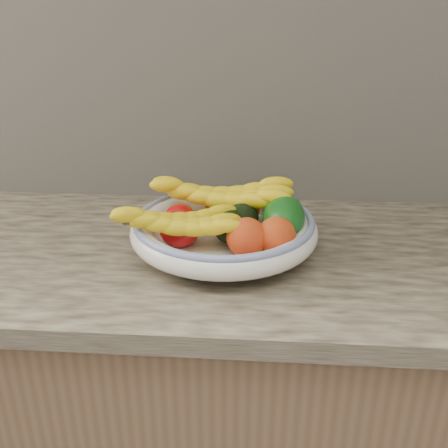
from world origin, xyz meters
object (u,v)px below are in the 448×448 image
fruit_bowl (224,229)px  green_mango (283,218)px  banana_bunch_back (220,199)px  banana_bunch_front (177,226)px

fruit_bowl → green_mango: green_mango is taller
banana_bunch_back → banana_bunch_front: 0.16m
fruit_bowl → banana_bunch_back: banana_bunch_back is taller
green_mango → banana_bunch_back: same height
banana_bunch_front → banana_bunch_back: bearing=50.1°
banana_bunch_back → banana_bunch_front: size_ratio=1.25×
banana_bunch_back → banana_bunch_front: banana_bunch_back is taller
banana_bunch_front → green_mango: bearing=6.7°
banana_bunch_back → green_mango: bearing=-21.8°
banana_bunch_front → fruit_bowl: bearing=25.5°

